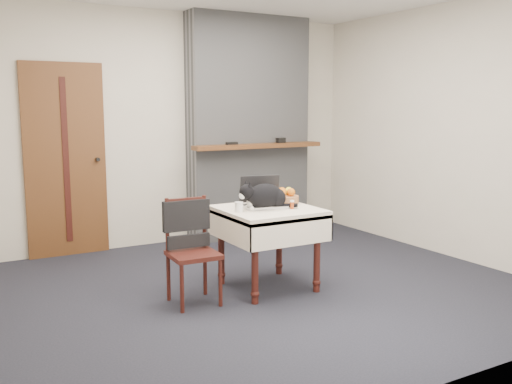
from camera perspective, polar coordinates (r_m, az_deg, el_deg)
ground at (r=5.00m, az=0.56°, el=-9.55°), size 4.50×4.50×0.00m
room_shell at (r=5.16m, az=-2.05°, el=10.87°), size 4.52×4.01×2.61m
door at (r=6.22m, az=-18.51°, el=3.01°), size 0.82×0.10×2.00m
chimney at (r=6.81m, az=-0.72°, el=6.42°), size 1.62×0.48×2.60m
side_table at (r=4.86m, az=1.22°, el=-2.93°), size 0.78×0.78×0.70m
laptop at (r=4.92m, az=0.64°, el=-0.69°), size 0.41×0.37×0.26m
cat at (r=4.79m, az=0.97°, el=-0.45°), size 0.50×0.24×0.24m
cream_jar at (r=4.67m, az=-1.72°, el=-1.50°), size 0.07×0.07×0.08m
pill_bottle at (r=4.81m, az=3.63°, el=-1.25°), size 0.04×0.04×0.07m
fruit_basket at (r=5.07m, az=2.90°, el=-0.52°), size 0.24×0.24×0.14m
desk_clutter at (r=4.97m, az=3.08°, el=-1.31°), size 0.11×0.10×0.01m
chair at (r=4.59m, az=-6.67°, el=-4.35°), size 0.39×0.39×0.84m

